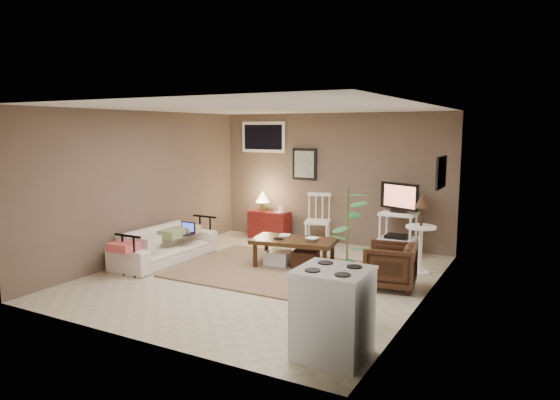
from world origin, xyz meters
The scene contains 20 objects.
floor centered at (0.00, 0.00, 0.00)m, with size 5.00×5.00×0.00m, color #C1B293.
art_back centered at (-0.55, 2.48, 1.45)m, with size 0.50×0.03×0.60m, color black.
art_right centered at (2.23, 1.05, 1.52)m, with size 0.03×0.60×0.45m, color black.
window centered at (-1.45, 2.48, 1.95)m, with size 0.96×0.03×0.60m, color white.
rug centered at (-0.03, 0.31, 0.01)m, with size 2.70×2.16×0.03m, color #7D6248.
coffee_table centered at (0.17, 0.61, 0.27)m, with size 1.34×0.84×0.48m.
sofa centered at (-1.80, -0.04, 0.36)m, with size 1.84×0.54×0.72m, color white.
sofa_pillows centered at (-1.76, -0.25, 0.44)m, with size 0.35×1.75×0.12m, color beige, non-canonical shape.
sofa_end_rails centered at (-1.69, -0.04, 0.31)m, with size 0.49×1.84×0.62m, color black, non-canonical shape.
laptop centered at (-1.62, 0.28, 0.47)m, with size 0.28×0.21×0.19m.
red_console centered at (-1.20, 2.24, 0.32)m, with size 0.79×0.35×0.92m.
spindle_chair centered at (-0.09, 2.10, 0.45)m, with size 0.54×0.54×0.96m.
tv_stand centered at (1.37, 2.09, 0.65)m, with size 0.70×0.47×1.23m.
side_table centered at (1.94, 1.25, 0.73)m, with size 0.44×0.44×1.18m.
armchair centered at (1.75, 0.37, 0.33)m, with size 0.64×0.60×0.66m, color black.
potted_plant centered at (1.64, -0.97, 0.80)m, with size 0.38×0.38×1.51m.
stove centered at (1.87, -1.89, 0.42)m, with size 0.65×0.61×0.86m.
bowl centered at (0.47, 0.64, 0.55)m, with size 0.19×0.05×0.19m, color #331E0E.
book_table centered at (-0.13, 0.72, 0.56)m, with size 0.16×0.02×0.22m, color #331E0E.
book_console centered at (-1.01, 2.23, 0.63)m, with size 0.15×0.02×0.20m, color #331E0E.
Camera 1 is at (3.56, -6.00, 2.12)m, focal length 32.00 mm.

